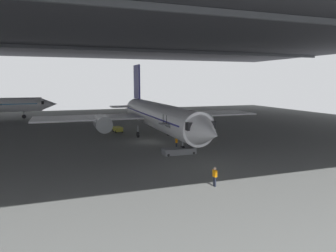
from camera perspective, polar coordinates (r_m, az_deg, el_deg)
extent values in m
plane|color=slate|center=(43.67, -2.93, -2.83)|extent=(110.00, 110.00, 0.00)
cube|color=#38383D|center=(56.80, -7.21, 16.38)|extent=(121.00, 99.00, 1.20)
cube|color=#4C4F54|center=(33.30, 2.70, 20.67)|extent=(115.50, 0.50, 0.70)
cube|color=#4C4F54|center=(72.75, -10.09, 13.69)|extent=(115.50, 0.50, 0.70)
cylinder|color=white|center=(44.35, -1.71, 1.85)|extent=(3.86, 27.48, 3.68)
cone|color=white|center=(30.17, 7.14, -1.17)|extent=(3.64, 4.44, 3.61)
cube|color=black|center=(32.18, 5.31, 0.27)|extent=(3.15, 2.60, 0.81)
cone|color=white|center=(59.11, -6.22, 3.72)|extent=(3.17, 5.91, 3.13)
cube|color=navy|center=(56.68, -5.76, 8.08)|extent=(0.27, 4.02, 6.03)
cube|color=white|center=(56.54, -2.91, 3.75)|extent=(4.71, 3.04, 0.16)
cube|color=white|center=(55.31, -8.05, 3.58)|extent=(4.71, 3.04, 0.16)
cube|color=white|center=(52.05, 6.87, 2.31)|extent=(15.45, 6.80, 0.24)
cylinder|color=#9EA3A8|center=(49.53, 5.95, 1.28)|extent=(2.31, 4.80, 2.28)
cube|color=white|center=(46.93, -14.57, 1.48)|extent=(15.45, 6.80, 0.24)
cylinder|color=#9EA3A8|center=(45.22, -11.99, 0.50)|extent=(2.31, 4.80, 2.28)
cube|color=navy|center=(44.32, -1.71, 2.20)|extent=(3.92, 25.47, 0.16)
cylinder|color=#9EA3A8|center=(36.10, 2.72, -3.12)|extent=(0.20, 0.20, 1.15)
cylinder|color=black|center=(36.27, 2.71, -4.36)|extent=(0.31, 0.90, 0.90)
cylinder|color=#9EA3A8|center=(47.92, 0.12, -0.33)|extent=(0.20, 0.20, 1.15)
cylinder|color=black|center=(48.04, 0.12, -1.27)|extent=(0.31, 0.90, 0.90)
cylinder|color=#9EA3A8|center=(46.55, -5.56, -0.61)|extent=(0.20, 0.20, 1.15)
cylinder|color=black|center=(46.68, -5.55, -1.59)|extent=(0.31, 0.90, 0.90)
cube|color=slate|center=(35.95, 2.04, -4.63)|extent=(3.80, 1.52, 0.70)
cube|color=slate|center=(35.60, 2.05, -1.78)|extent=(3.53, 1.32, 3.02)
cube|color=slate|center=(34.79, -0.58, 0.43)|extent=(1.11, 1.31, 0.12)
cylinder|color=black|center=(34.16, -0.26, 1.14)|extent=(0.06, 0.06, 1.00)
cylinder|color=black|center=(35.29, -0.89, 1.36)|extent=(0.06, 0.06, 1.00)
cylinder|color=black|center=(34.83, 0.07, -5.38)|extent=(0.30, 0.12, 0.30)
cylinder|color=black|center=(36.12, -0.67, -4.89)|extent=(0.30, 0.12, 0.30)
cylinder|color=black|center=(35.95, 4.76, -4.98)|extent=(0.30, 0.12, 0.30)
cylinder|color=black|center=(37.20, 3.88, -4.53)|extent=(0.30, 0.12, 0.30)
cylinder|color=#232838|center=(25.40, 8.45, -10.04)|extent=(0.14, 0.14, 0.79)
cylinder|color=#232838|center=(25.27, 8.71, -10.14)|extent=(0.14, 0.14, 0.79)
cube|color=orange|center=(25.13, 8.61, -8.62)|extent=(0.28, 0.39, 0.56)
cylinder|color=orange|center=(25.30, 8.29, -8.44)|extent=(0.09, 0.09, 0.53)
cylinder|color=orange|center=(24.95, 8.94, -8.69)|extent=(0.09, 0.09, 0.53)
sphere|color=beige|center=(25.02, 8.63, -7.75)|extent=(0.21, 0.21, 0.21)
cylinder|color=#232838|center=(38.38, 1.54, -3.72)|extent=(0.14, 0.14, 0.82)
cylinder|color=#232838|center=(38.55, 1.61, -3.67)|extent=(0.14, 0.14, 0.82)
cube|color=orange|center=(38.33, 1.58, -2.67)|extent=(0.39, 0.42, 0.58)
cylinder|color=orange|center=(38.11, 1.49, -2.69)|extent=(0.09, 0.09, 0.55)
cylinder|color=orange|center=(38.55, 1.67, -2.57)|extent=(0.09, 0.09, 0.55)
sphere|color=beige|center=(38.26, 1.58, -2.07)|extent=(0.22, 0.22, 0.22)
cone|color=white|center=(77.39, -21.14, 3.79)|extent=(3.90, 3.21, 3.13)
cube|color=black|center=(77.49, -22.65, 4.01)|extent=(2.30, 2.76, 0.70)
cylinder|color=#9EA3A8|center=(77.99, -25.01, 2.17)|extent=(0.20, 0.20, 1.15)
cylinder|color=black|center=(78.06, -24.97, 1.58)|extent=(0.91, 0.32, 0.90)
cube|color=yellow|center=(52.10, -9.25, -0.53)|extent=(1.41, 2.31, 0.70)
cylinder|color=black|center=(51.55, -8.41, -0.98)|extent=(0.22, 0.46, 0.44)
cylinder|color=black|center=(51.25, -9.58, -1.06)|extent=(0.22, 0.46, 0.44)
cylinder|color=black|center=(53.06, -8.91, -0.73)|extent=(0.22, 0.46, 0.44)
cylinder|color=black|center=(52.77, -10.05, -0.80)|extent=(0.22, 0.46, 0.44)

